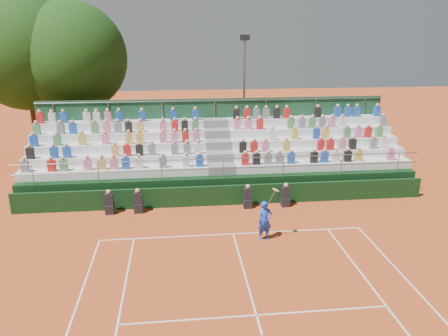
{
  "coord_description": "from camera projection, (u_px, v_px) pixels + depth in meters",
  "views": [
    {
      "loc": [
        -2.19,
        -16.47,
        8.25
      ],
      "look_at": [
        0.0,
        3.5,
        1.8
      ],
      "focal_mm": 35.0,
      "sensor_mm": 36.0,
      "label": 1
    }
  ],
  "objects": [
    {
      "name": "tree_east",
      "position": [
        72.0,
        57.0,
        27.14
      ],
      "size": [
        6.83,
        6.83,
        9.94
      ],
      "color": "#352413",
      "rests_on": "ground"
    },
    {
      "name": "grandstand",
      "position": [
        218.0,
        164.0,
        24.1
      ],
      "size": [
        20.0,
        5.2,
        4.4
      ],
      "color": "black",
      "rests_on": "ground"
    },
    {
      "name": "tennis_player",
      "position": [
        265.0,
        221.0,
        17.62
      ],
      "size": [
        0.87,
        0.52,
        2.22
      ],
      "color": "blue",
      "rests_on": "ground"
    },
    {
      "name": "courtside_wall",
      "position": [
        225.0,
        195.0,
        21.22
      ],
      "size": [
        20.0,
        0.15,
        1.0
      ],
      "primitive_type": "cube",
      "color": "black",
      "rests_on": "ground"
    },
    {
      "name": "floodlight_mast",
      "position": [
        244.0,
        87.0,
        28.55
      ],
      "size": [
        0.6,
        0.25,
        7.86
      ],
      "color": "gray",
      "rests_on": "ground"
    },
    {
      "name": "ground",
      "position": [
        233.0,
        234.0,
        18.34
      ],
      "size": [
        90.0,
        90.0,
        0.0
      ],
      "primitive_type": "plane",
      "color": "#BB4A1F",
      "rests_on": "ground"
    },
    {
      "name": "line_officials",
      "position": [
        197.0,
        200.0,
        20.65
      ],
      "size": [
        8.75,
        0.4,
        1.19
      ],
      "color": "black",
      "rests_on": "ground"
    },
    {
      "name": "tree_west",
      "position": [
        26.0,
        52.0,
        27.09
      ],
      "size": [
        7.24,
        7.24,
        10.48
      ],
      "color": "#352413",
      "rests_on": "ground"
    }
  ]
}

